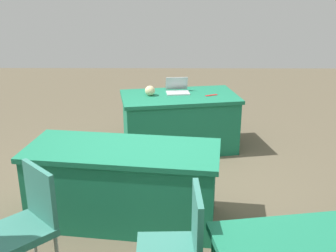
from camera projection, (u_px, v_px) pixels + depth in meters
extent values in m
plane|color=brown|center=(159.00, 207.00, 4.37)|extent=(14.40, 14.40, 0.00)
cube|color=#1E7A56|center=(179.00, 97.00, 5.68)|extent=(1.72, 1.15, 0.05)
cube|color=#1E7A56|center=(179.00, 123.00, 5.81)|extent=(1.65, 1.10, 0.73)
cube|color=#1E7A56|center=(122.00, 150.00, 3.91)|extent=(1.94, 1.01, 0.05)
cube|color=#1E7A56|center=(124.00, 187.00, 4.04)|extent=(1.86, 0.97, 0.73)
cylinder|color=#9E9993|center=(34.00, 239.00, 3.46)|extent=(0.03, 0.03, 0.45)
cube|color=#387F70|center=(19.00, 232.00, 3.12)|extent=(0.62, 0.62, 0.06)
cube|color=#387F70|center=(40.00, 193.00, 3.17)|extent=(0.32, 0.32, 0.45)
cube|color=#387F70|center=(197.00, 222.00, 2.78)|extent=(0.05, 0.42, 0.45)
cube|color=silver|center=(178.00, 93.00, 5.75)|extent=(0.34, 0.25, 0.02)
cube|color=#B7B7BC|center=(177.00, 83.00, 5.85)|extent=(0.32, 0.11, 0.19)
sphere|color=beige|center=(150.00, 91.00, 5.63)|extent=(0.14, 0.14, 0.14)
cube|color=red|center=(211.00, 95.00, 5.65)|extent=(0.18, 0.11, 0.01)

